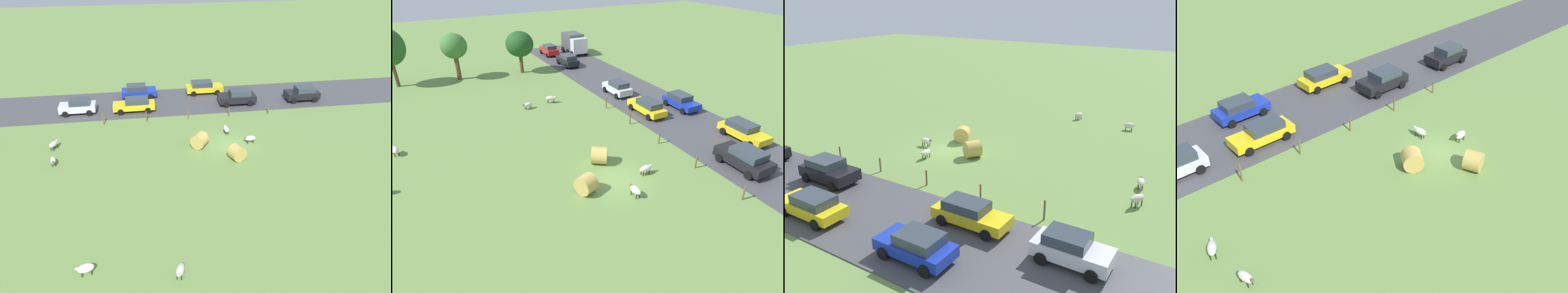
# 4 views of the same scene
# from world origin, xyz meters

# --- Properties ---
(ground_plane) EXTENTS (160.00, 160.00, 0.00)m
(ground_plane) POSITION_xyz_m (0.00, 0.00, 0.00)
(ground_plane) COLOR #6B8E47
(road_strip) EXTENTS (8.00, 80.00, 0.06)m
(road_strip) POSITION_xyz_m (11.17, 0.00, 0.03)
(road_strip) COLOR #47474C
(road_strip) RESTS_ON ground_plane
(sheep_0) EXTENTS (1.19, 0.65, 0.70)m
(sheep_0) POSITION_xyz_m (-1.23, 15.50, 0.47)
(sheep_0) COLOR silver
(sheep_0) RESTS_ON ground_plane
(sheep_1) EXTENTS (1.22, 0.93, 0.80)m
(sheep_1) POSITION_xyz_m (1.60, 15.89, 0.55)
(sheep_1) COLOR beige
(sheep_1) RESTS_ON ground_plane
(sheep_2) EXTENTS (0.55, 1.13, 0.74)m
(sheep_2) POSITION_xyz_m (0.08, -2.19, 0.49)
(sheep_2) COLOR white
(sheep_2) RESTS_ON ground_plane
(sheep_3) EXTENTS (1.16, 0.51, 0.73)m
(sheep_3) POSITION_xyz_m (2.30, -0.39, 0.49)
(sheep_3) COLOR silver
(sheep_3) RESTS_ON ground_plane
(hay_bale_0) EXTENTS (1.79, 1.82, 1.37)m
(hay_bale_0) POSITION_xyz_m (0.07, 2.63, 0.69)
(hay_bale_0) COLOR tan
(hay_bale_0) RESTS_ON ground_plane
(hay_bale_1) EXTENTS (1.51, 1.66, 1.36)m
(hay_bale_1) POSITION_xyz_m (-2.65, -0.24, 0.68)
(hay_bale_1) COLOR tan
(hay_bale_1) RESTS_ON ground_plane
(fence_post_0) EXTENTS (0.12, 0.12, 1.12)m
(fence_post_0) POSITION_xyz_m (6.20, -5.98, 0.56)
(fence_post_0) COLOR brown
(fence_post_0) RESTS_ON ground_plane
(fence_post_1) EXTENTS (0.12, 0.12, 1.10)m
(fence_post_1) POSITION_xyz_m (6.20, -1.56, 0.55)
(fence_post_1) COLOR brown
(fence_post_1) RESTS_ON ground_plane
(fence_post_2) EXTENTS (0.12, 0.12, 1.13)m
(fence_post_2) POSITION_xyz_m (6.20, 2.85, 0.56)
(fence_post_2) COLOR brown
(fence_post_2) RESTS_ON ground_plane
(fence_post_3) EXTENTS (0.12, 0.12, 1.19)m
(fence_post_3) POSITION_xyz_m (6.20, 7.27, 0.59)
(fence_post_3) COLOR brown
(fence_post_3) RESTS_ON ground_plane
(fence_post_4) EXTENTS (0.12, 0.12, 1.28)m
(fence_post_4) POSITION_xyz_m (6.20, 11.68, 0.64)
(fence_post_4) COLOR brown
(fence_post_4) RESTS_ON ground_plane
(car_0) EXTENTS (2.09, 4.06, 1.50)m
(car_0) POSITION_xyz_m (13.17, 7.92, 0.85)
(car_0) COLOR #1933B2
(car_0) RESTS_ON road_strip
(car_1) EXTENTS (2.21, 4.21, 1.65)m
(car_1) POSITION_xyz_m (9.41, -3.29, 0.92)
(car_1) COLOR black
(car_1) RESTS_ON road_strip
(car_2) EXTENTS (1.95, 4.54, 1.50)m
(car_2) POSITION_xyz_m (9.10, 8.39, 0.84)
(car_2) COLOR yellow
(car_2) RESTS_ON road_strip
(car_3) EXTENTS (2.02, 4.45, 1.49)m
(car_3) POSITION_xyz_m (13.26, -0.00, 0.84)
(car_3) COLOR yellow
(car_3) RESTS_ON road_strip
(car_7) EXTENTS (2.07, 3.87, 1.65)m
(car_7) POSITION_xyz_m (9.29, -11.09, 0.91)
(car_7) COLOR black
(car_7) RESTS_ON road_strip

